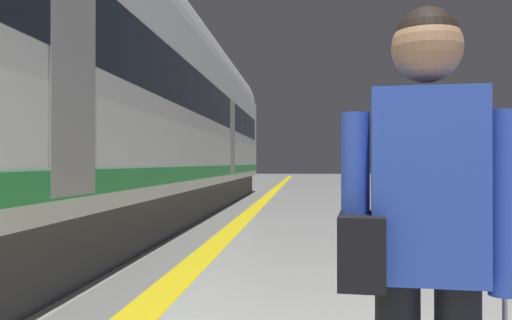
{
  "coord_description": "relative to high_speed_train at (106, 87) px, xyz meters",
  "views": [
    {
      "loc": [
        0.3,
        -0.88,
        1.18
      ],
      "look_at": [
        -0.47,
        7.75,
        1.23
      ],
      "focal_mm": 38.34,
      "sensor_mm": 36.0,
      "label": 1
    }
  ],
  "objects": [
    {
      "name": "passenger_near",
      "position": [
        4.84,
        0.14,
        -1.6
      ],
      "size": [
        0.47,
        0.27,
        1.56
      ],
      "color": "brown",
      "rests_on": "ground"
    },
    {
      "name": "traveller_foreground",
      "position": [
        3.79,
        -7.5,
        -1.55
      ],
      "size": [
        0.54,
        0.29,
        1.65
      ],
      "color": "black",
      "rests_on": "ground"
    },
    {
      "name": "high_speed_train",
      "position": [
        0.0,
        0.0,
        0.0
      ],
      "size": [
        2.94,
        30.32,
        4.97
      ],
      "color": "#38383D",
      "rests_on": "ground"
    },
    {
      "name": "duffel_bag_near",
      "position": [
        4.53,
        -0.11,
        -2.35
      ],
      "size": [
        0.44,
        0.26,
        0.36
      ],
      "color": "brown",
      "rests_on": "ground"
    },
    {
      "name": "tactile_edge_band",
      "position": [
        1.8,
        1.68,
        -2.5
      ],
      "size": [
        0.66,
        80.0,
        0.01
      ],
      "primitive_type": "cube",
      "color": "slate",
      "rests_on": "ground"
    },
    {
      "name": "safety_line_strip",
      "position": [
        2.15,
        1.68,
        -2.5
      ],
      "size": [
        0.36,
        80.0,
        0.01
      ],
      "primitive_type": "cube",
      "color": "yellow",
      "rests_on": "ground"
    },
    {
      "name": "waste_bin",
      "position": [
        5.35,
        2.2,
        -2.04
      ],
      "size": [
        0.46,
        0.46,
        0.91
      ],
      "color": "#4C4C51",
      "rests_on": "ground"
    }
  ]
}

